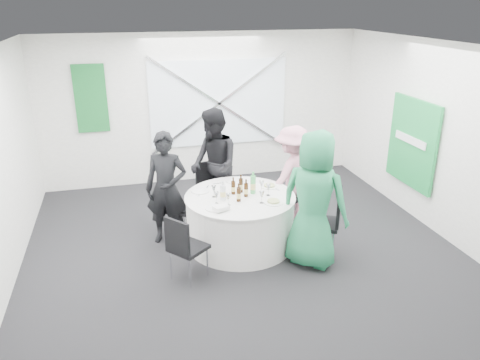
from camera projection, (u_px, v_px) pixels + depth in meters
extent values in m
plane|color=black|center=(244.00, 250.00, 6.65)|extent=(6.00, 6.00, 0.00)
plane|color=white|center=(244.00, 47.00, 5.63)|extent=(6.00, 6.00, 0.00)
plane|color=silver|center=(203.00, 109.00, 8.85)|extent=(6.00, 0.00, 6.00)
plane|color=silver|center=(349.00, 282.00, 3.43)|extent=(6.00, 0.00, 6.00)
plane|color=silver|center=(441.00, 141.00, 6.84)|extent=(0.00, 6.00, 6.00)
cube|color=silver|center=(219.00, 103.00, 8.84)|extent=(2.60, 0.03, 1.60)
cube|color=silver|center=(219.00, 103.00, 8.81)|extent=(2.63, 0.05, 1.84)
cube|color=silver|center=(219.00, 103.00, 8.81)|extent=(2.63, 0.05, 1.84)
cube|color=#14652A|center=(91.00, 99.00, 8.22)|extent=(0.55, 0.04, 1.20)
cube|color=#1A9442|center=(412.00, 143.00, 7.44)|extent=(0.05, 1.20, 1.40)
cylinder|color=silver|center=(240.00, 221.00, 6.69)|extent=(1.52, 1.52, 0.74)
cylinder|color=silver|center=(240.00, 197.00, 6.55)|extent=(1.56, 1.56, 0.02)
cube|color=black|center=(211.00, 191.00, 7.58)|extent=(0.47, 0.47, 0.05)
cube|color=black|center=(206.00, 174.00, 7.66)|extent=(0.38, 0.11, 0.43)
cylinder|color=silver|center=(217.00, 198.00, 7.86)|extent=(0.02, 0.02, 0.41)
cylinder|color=silver|center=(199.00, 202.00, 7.74)|extent=(0.02, 0.02, 0.41)
cylinder|color=silver|center=(224.00, 206.00, 7.59)|extent=(0.02, 0.02, 0.41)
cylinder|color=silver|center=(206.00, 209.00, 7.47)|extent=(0.02, 0.02, 0.41)
cube|color=black|center=(179.00, 208.00, 6.94)|extent=(0.56, 0.56, 0.05)
cube|color=black|center=(166.00, 192.00, 6.90)|extent=(0.24, 0.35, 0.44)
cylinder|color=silver|center=(174.00, 216.00, 7.21)|extent=(0.02, 0.02, 0.42)
cylinder|color=silver|center=(165.00, 225.00, 6.92)|extent=(0.02, 0.02, 0.42)
cylinder|color=silver|center=(194.00, 219.00, 7.12)|extent=(0.02, 0.02, 0.42)
cylinder|color=silver|center=(185.00, 228.00, 6.82)|extent=(0.02, 0.02, 0.42)
cube|color=black|center=(290.00, 197.00, 7.39)|extent=(0.52, 0.52, 0.05)
cube|color=black|center=(298.00, 181.00, 7.43)|extent=(0.21, 0.33, 0.41)
cylinder|color=silver|center=(303.00, 210.00, 7.47)|extent=(0.02, 0.02, 0.39)
cylinder|color=silver|center=(288.00, 204.00, 7.67)|extent=(0.02, 0.02, 0.39)
cylinder|color=silver|center=(290.00, 215.00, 7.27)|extent=(0.02, 0.02, 0.39)
cylinder|color=silver|center=(276.00, 209.00, 7.47)|extent=(0.02, 0.02, 0.39)
cube|color=black|center=(322.00, 223.00, 6.38)|extent=(0.60, 0.60, 0.05)
cube|color=black|center=(339.00, 207.00, 6.24)|extent=(0.24, 0.39, 0.48)
cylinder|color=silver|center=(333.00, 247.00, 6.27)|extent=(0.02, 0.02, 0.46)
cylinder|color=silver|center=(335.00, 235.00, 6.60)|extent=(0.02, 0.02, 0.46)
cylinder|color=silver|center=(306.00, 244.00, 6.35)|extent=(0.02, 0.02, 0.46)
cylinder|color=silver|center=(309.00, 232.00, 6.68)|extent=(0.02, 0.02, 0.46)
cube|color=black|center=(188.00, 248.00, 5.84)|extent=(0.57, 0.57, 0.05)
cube|color=black|center=(177.00, 237.00, 5.61)|extent=(0.27, 0.32, 0.43)
cylinder|color=silver|center=(171.00, 265.00, 5.89)|extent=(0.02, 0.02, 0.41)
cylinder|color=silver|center=(190.00, 273.00, 5.71)|extent=(0.02, 0.02, 0.41)
cylinder|color=silver|center=(188.00, 254.00, 6.14)|extent=(0.02, 0.02, 0.41)
cylinder|color=silver|center=(207.00, 262.00, 5.96)|extent=(0.02, 0.02, 0.41)
imported|color=black|center=(166.00, 189.00, 6.62)|extent=(0.70, 0.58, 1.65)
imported|color=black|center=(214.00, 165.00, 7.37)|extent=(0.61, 0.93, 1.79)
imported|color=pink|center=(292.00, 175.00, 7.25)|extent=(1.11, 0.90, 1.57)
imported|color=#238152|center=(314.00, 200.00, 6.01)|extent=(1.06, 1.05, 1.85)
cylinder|color=white|center=(235.00, 181.00, 7.07)|extent=(0.27, 0.27, 0.01)
cylinder|color=white|center=(200.00, 191.00, 6.70)|extent=(0.26, 0.26, 0.01)
cylinder|color=white|center=(269.00, 187.00, 6.86)|extent=(0.24, 0.24, 0.01)
cylinder|color=#869651|center=(269.00, 185.00, 6.85)|extent=(0.16, 0.16, 0.02)
cylinder|color=white|center=(273.00, 202.00, 6.32)|extent=(0.26, 0.26, 0.01)
cylinder|color=#869651|center=(273.00, 201.00, 6.32)|extent=(0.17, 0.17, 0.02)
cylinder|color=white|center=(215.00, 208.00, 6.15)|extent=(0.26, 0.26, 0.01)
cube|color=silver|center=(221.00, 208.00, 6.08)|extent=(0.23, 0.19, 0.05)
cylinder|color=#371D0A|center=(233.00, 188.00, 6.58)|extent=(0.06, 0.06, 0.19)
cylinder|color=#371D0A|center=(233.00, 179.00, 6.54)|extent=(0.02, 0.02, 0.06)
cylinder|color=#CEBF6D|center=(233.00, 189.00, 6.59)|extent=(0.06, 0.06, 0.07)
cylinder|color=#371D0A|center=(241.00, 185.00, 6.64)|extent=(0.06, 0.06, 0.21)
cylinder|color=#371D0A|center=(241.00, 177.00, 6.60)|extent=(0.02, 0.02, 0.06)
cylinder|color=#CEBF6D|center=(241.00, 187.00, 6.65)|extent=(0.06, 0.06, 0.07)
cylinder|color=#371D0A|center=(246.00, 190.00, 6.50)|extent=(0.06, 0.06, 0.20)
cylinder|color=#371D0A|center=(246.00, 181.00, 6.45)|extent=(0.02, 0.02, 0.06)
cylinder|color=#CEBF6D|center=(246.00, 191.00, 6.51)|extent=(0.06, 0.06, 0.07)
cylinder|color=#371D0A|center=(239.00, 194.00, 6.34)|extent=(0.06, 0.06, 0.20)
cylinder|color=#371D0A|center=(239.00, 185.00, 6.29)|extent=(0.02, 0.02, 0.06)
cylinder|color=#CEBF6D|center=(239.00, 196.00, 6.35)|extent=(0.06, 0.06, 0.07)
cylinder|color=#44B25A|center=(253.00, 185.00, 6.60)|extent=(0.08, 0.08, 0.26)
cylinder|color=#44B25A|center=(253.00, 174.00, 6.54)|extent=(0.03, 0.03, 0.06)
cylinder|color=#CEBF6D|center=(253.00, 186.00, 6.61)|extent=(0.08, 0.08, 0.09)
cylinder|color=silver|center=(223.00, 192.00, 6.39)|extent=(0.08, 0.08, 0.21)
cylinder|color=silver|center=(223.00, 183.00, 6.35)|extent=(0.03, 0.03, 0.06)
cylinder|color=#CEBF6D|center=(223.00, 194.00, 6.40)|extent=(0.08, 0.08, 0.07)
cylinder|color=white|center=(261.00, 192.00, 6.69)|extent=(0.06, 0.06, 0.00)
cylinder|color=white|center=(261.00, 188.00, 6.67)|extent=(0.01, 0.01, 0.10)
cone|color=white|center=(262.00, 183.00, 6.64)|extent=(0.07, 0.07, 0.08)
cylinder|color=white|center=(228.00, 205.00, 6.26)|extent=(0.06, 0.06, 0.00)
cylinder|color=white|center=(228.00, 201.00, 6.24)|extent=(0.01, 0.01, 0.10)
cone|color=white|center=(228.00, 196.00, 6.21)|extent=(0.07, 0.07, 0.08)
cylinder|color=white|center=(214.00, 197.00, 6.52)|extent=(0.06, 0.06, 0.00)
cylinder|color=white|center=(214.00, 193.00, 6.50)|extent=(0.01, 0.01, 0.10)
cone|color=white|center=(214.00, 188.00, 6.47)|extent=(0.07, 0.07, 0.08)
cylinder|color=white|center=(262.00, 203.00, 6.33)|extent=(0.06, 0.06, 0.00)
cylinder|color=white|center=(262.00, 199.00, 6.31)|extent=(0.01, 0.01, 0.10)
cone|color=white|center=(262.00, 194.00, 6.28)|extent=(0.07, 0.07, 0.08)
cylinder|color=white|center=(216.00, 203.00, 6.31)|extent=(0.06, 0.06, 0.00)
cylinder|color=white|center=(216.00, 200.00, 6.29)|extent=(0.01, 0.01, 0.10)
cone|color=white|center=(216.00, 195.00, 6.26)|extent=(0.07, 0.07, 0.08)
cylinder|color=white|center=(268.00, 195.00, 6.57)|extent=(0.06, 0.06, 0.00)
cylinder|color=white|center=(268.00, 192.00, 6.55)|extent=(0.01, 0.01, 0.10)
cone|color=white|center=(268.00, 187.00, 6.52)|extent=(0.07, 0.07, 0.08)
cube|color=silver|center=(244.00, 181.00, 7.08)|extent=(0.15, 0.02, 0.01)
cube|color=silver|center=(218.00, 183.00, 6.99)|extent=(0.15, 0.03, 0.01)
cube|color=silver|center=(207.00, 187.00, 6.84)|extent=(0.09, 0.14, 0.01)
cube|color=silver|center=(199.00, 195.00, 6.58)|extent=(0.10, 0.13, 0.01)
cube|color=silver|center=(276.00, 189.00, 6.78)|extent=(0.08, 0.14, 0.01)
cube|color=silver|center=(257.00, 182.00, 7.03)|extent=(0.09, 0.14, 0.01)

